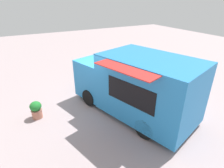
{
  "coord_description": "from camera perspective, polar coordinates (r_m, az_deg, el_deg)",
  "views": [
    {
      "loc": [
        -6.78,
        3.08,
        4.47
      ],
      "look_at": [
        -0.16,
        -0.5,
        0.87
      ],
      "focal_mm": 29.15,
      "sensor_mm": 36.0,
      "label": 1
    }
  ],
  "objects": [
    {
      "name": "food_truck",
      "position": [
        7.42,
        7.31,
        -0.7
      ],
      "size": [
        5.65,
        3.62,
        2.54
      ],
      "color": "#267EC4",
      "rests_on": "ground_plane"
    },
    {
      "name": "planter_flowering_near",
      "position": [
        11.41,
        2.02,
        4.58
      ],
      "size": [
        0.62,
        0.62,
        0.78
      ],
      "color": "#554347",
      "rests_on": "ground_plane"
    },
    {
      "name": "person_customer",
      "position": [
        11.81,
        11.29,
        4.82
      ],
      "size": [
        0.75,
        0.69,
        0.94
      ],
      "color": "#695D52",
      "rests_on": "ground_plane"
    },
    {
      "name": "planter_flowering_far",
      "position": [
        7.99,
        -22.67,
        -7.36
      ],
      "size": [
        0.46,
        0.46,
        0.74
      ],
      "color": "#B36E57",
      "rests_on": "ground_plane"
    },
    {
      "name": "ground_plane",
      "position": [
        8.69,
        -3.44,
        -5.43
      ],
      "size": [
        40.0,
        40.0,
        0.0
      ],
      "primitive_type": "plane",
      "color": "#A89597"
    }
  ]
}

